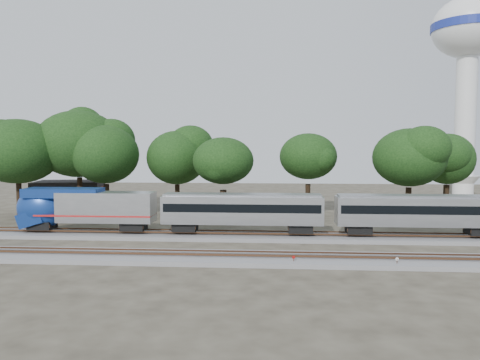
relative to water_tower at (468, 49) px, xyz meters
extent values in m
plane|color=#383328|center=(-40.47, -52.58, -28.96)|extent=(160.00, 160.00, 0.00)
cube|color=slate|center=(-40.47, -46.58, -28.76)|extent=(160.00, 5.00, 0.40)
cube|color=brown|center=(-40.47, -47.30, -28.30)|extent=(160.00, 0.08, 0.15)
cube|color=brown|center=(-40.47, -45.86, -28.30)|extent=(160.00, 0.08, 0.15)
cube|color=slate|center=(-40.47, -56.58, -28.76)|extent=(160.00, 5.00, 0.40)
cube|color=brown|center=(-40.47, -57.30, -28.30)|extent=(160.00, 0.08, 0.15)
cube|color=brown|center=(-40.47, -55.86, -28.30)|extent=(160.00, 0.08, 0.15)
cube|color=silver|center=(-56.45, -46.58, -25.70)|extent=(10.51, 2.98, 3.27)
ellipsoid|color=navy|center=(-63.99, -46.58, -25.95)|extent=(5.36, 3.09, 4.56)
cube|color=navy|center=(-61.31, -46.58, -24.16)|extent=(8.43, 2.92, 0.99)
cube|color=black|center=(-63.49, -46.58, -24.96)|extent=(0.44, 2.28, 1.30)
cube|color=#A81A19|center=(-57.64, -46.58, -26.54)|extent=(12.89, 3.02, 0.18)
cube|color=black|center=(-63.84, -46.58, -27.78)|extent=(2.58, 2.18, 0.89)
cube|color=black|center=(-53.42, -46.58, -27.78)|extent=(2.58, 2.18, 0.89)
cube|color=silver|center=(-41.47, -46.58, -25.85)|extent=(17.26, 2.98, 2.98)
cube|color=black|center=(-41.47, -46.58, -25.55)|extent=(16.66, 3.03, 0.89)
cube|color=gray|center=(-41.47, -46.58, -24.31)|extent=(16.86, 2.38, 0.35)
cube|color=black|center=(-47.72, -46.58, -27.78)|extent=(2.58, 2.18, 0.89)
cube|color=black|center=(-35.22, -46.58, -27.78)|extent=(2.58, 2.18, 0.89)
cube|color=silver|center=(-22.82, -46.58, -25.85)|extent=(17.26, 2.98, 2.98)
cube|color=black|center=(-22.82, -46.58, -25.55)|extent=(16.66, 3.03, 0.89)
cube|color=gray|center=(-22.82, -46.58, -24.31)|extent=(16.86, 2.38, 0.35)
cube|color=black|center=(-29.06, -46.58, -27.78)|extent=(2.58, 2.18, 0.89)
cube|color=black|center=(-16.57, -46.58, -27.78)|extent=(2.58, 2.18, 0.89)
cylinder|color=#512D19|center=(-36.42, -58.09, -28.57)|extent=(0.05, 0.05, 0.78)
cylinder|color=#A50B0C|center=(-36.42, -58.09, -28.22)|extent=(0.27, 0.12, 0.28)
cylinder|color=#512D19|center=(-28.02, -58.19, -28.56)|extent=(0.05, 0.05, 0.80)
cylinder|color=silver|center=(-28.02, -58.19, -28.20)|extent=(0.28, 0.08, 0.28)
cube|color=#512D19|center=(-33.49, -58.39, -28.81)|extent=(0.51, 0.31, 0.30)
cylinder|color=silver|center=(0.00, 0.00, -15.00)|extent=(3.99, 3.99, 27.92)
cone|color=silver|center=(0.00, 0.00, -26.96)|extent=(6.38, 6.38, 3.99)
ellipsoid|color=silver|center=(0.00, 0.00, 4.20)|extent=(13.96, 13.96, 11.87)
cylinder|color=navy|center=(0.00, 0.00, 4.20)|extent=(14.12, 14.12, 1.60)
cube|color=maroon|center=(-69.02, -28.05, -27.07)|extent=(10.50, 8.22, 3.78)
cube|color=black|center=(-69.02, -28.05, -24.75)|extent=(10.73, 8.45, 0.85)
cylinder|color=black|center=(-72.43, -35.93, -26.47)|extent=(0.70, 0.70, 4.97)
ellipsoid|color=black|center=(-72.43, -35.93, -19.72)|extent=(9.38, 9.38, 7.97)
cylinder|color=black|center=(-65.43, -32.46, -26.20)|extent=(0.70, 0.70, 5.51)
ellipsoid|color=black|center=(-65.43, -32.46, -18.72)|extent=(10.39, 10.39, 8.83)
cylinder|color=black|center=(-60.92, -34.31, -26.59)|extent=(0.70, 0.70, 4.74)
ellipsoid|color=black|center=(-60.92, -34.31, -20.15)|extent=(8.94, 8.94, 7.60)
cylinder|color=black|center=(-51.73, -31.17, -26.72)|extent=(0.70, 0.70, 4.47)
ellipsoid|color=black|center=(-51.73, -31.17, -20.66)|extent=(8.43, 8.43, 7.16)
cylinder|color=black|center=(-44.48, -37.50, -26.78)|extent=(0.70, 0.70, 4.35)
ellipsoid|color=black|center=(-44.48, -37.50, -20.88)|extent=(8.21, 8.21, 6.98)
cylinder|color=black|center=(-33.24, -30.45, -26.67)|extent=(0.70, 0.70, 4.57)
ellipsoid|color=black|center=(-33.24, -30.45, -20.47)|extent=(8.62, 8.62, 7.33)
cylinder|color=black|center=(-20.61, -34.87, -26.68)|extent=(0.70, 0.70, 4.56)
ellipsoid|color=black|center=(-20.61, -34.87, -20.48)|extent=(8.61, 8.61, 7.31)
cylinder|color=black|center=(-13.28, -27.75, -26.78)|extent=(0.70, 0.70, 4.36)
ellipsoid|color=black|center=(-13.28, -27.75, -20.87)|extent=(8.22, 8.22, 6.98)
camera|label=1|loc=(-38.18, -96.52, -18.96)|focal=35.00mm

